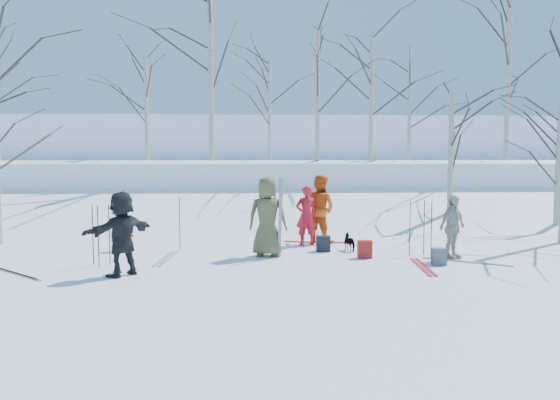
{
  "coord_description": "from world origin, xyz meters",
  "views": [
    {
      "loc": [
        -0.74,
        -12.15,
        2.43
      ],
      "look_at": [
        0.0,
        1.5,
        1.3
      ],
      "focal_mm": 35.0,
      "sensor_mm": 36.0,
      "label": 1
    }
  ],
  "objects": [
    {
      "name": "skier_grey_west",
      "position": [
        -3.33,
        -1.15,
        0.86
      ],
      "size": [
        1.42,
        1.53,
        1.71
      ],
      "primitive_type": "imported",
      "rotation": [
        0.0,
        0.0,
        4.0
      ],
      "color": "black",
      "rests_on": "ground"
    },
    {
      "name": "ski_pole_a",
      "position": [
        -4.23,
        0.0,
        0.67
      ],
      "size": [
        0.02,
        0.02,
        1.34
      ],
      "primitive_type": "cylinder",
      "color": "black",
      "rests_on": "ground"
    },
    {
      "name": "upright_ski_right",
      "position": [
        -0.04,
        0.63,
        0.95
      ],
      "size": [
        0.14,
        0.23,
        1.89
      ],
      "primitive_type": "cube",
      "rotation": [
        0.1,
        0.0,
        0.32
      ],
      "color": "silver",
      "rests_on": "ground"
    },
    {
      "name": "upright_ski_left",
      "position": [
        -0.05,
        0.61,
        0.95
      ],
      "size": [
        0.11,
        0.17,
        1.9
      ],
      "primitive_type": "cube",
      "rotation": [
        0.07,
        0.0,
        0.27
      ],
      "color": "silver",
      "rests_on": "ground"
    },
    {
      "name": "ski_pole_h",
      "position": [
        3.49,
        0.83,
        0.67
      ],
      "size": [
        0.02,
        0.02,
        1.34
      ],
      "primitive_type": "cylinder",
      "color": "black",
      "rests_on": "ground"
    },
    {
      "name": "birch_edge_c",
      "position": [
        9.07,
        4.76,
        2.06
      ],
      "size": [
        3.48,
        3.48,
        4.12
      ],
      "primitive_type": null,
      "color": "silver",
      "rests_on": "ground"
    },
    {
      "name": "ski_pair_d",
      "position": [
        2.99,
        -0.67,
        0.01
      ],
      "size": [
        0.53,
        1.94,
        0.02
      ],
      "primitive_type": null,
      "rotation": [
        0.0,
        0.0,
        -0.09
      ],
      "color": "#B31923",
      "rests_on": "ground"
    },
    {
      "name": "backpack_dark",
      "position": [
        1.08,
        1.39,
        0.2
      ],
      "size": [
        0.34,
        0.24,
        0.4
      ],
      "primitive_type": "cube",
      "color": "black",
      "rests_on": "ground"
    },
    {
      "name": "ski_pole_b",
      "position": [
        1.1,
        2.72,
        0.67
      ],
      "size": [
        0.02,
        0.02,
        1.34
      ],
      "primitive_type": "cylinder",
      "color": "black",
      "rests_on": "ground"
    },
    {
      "name": "ski_pair_b",
      "position": [
        -2.72,
        0.62,
        0.01
      ],
      "size": [
        0.54,
        1.94,
        0.02
      ],
      "primitive_type": null,
      "rotation": [
        0.0,
        0.0,
        -0.09
      ],
      "color": "silver",
      "rests_on": "ground"
    },
    {
      "name": "dog",
      "position": [
        1.79,
        1.42,
        0.23
      ],
      "size": [
        0.43,
        0.59,
        0.45
      ],
      "primitive_type": "imported",
      "rotation": [
        0.0,
        0.0,
        3.52
      ],
      "color": "black",
      "rests_on": "ground"
    },
    {
      "name": "snow_plateau",
      "position": [
        0.0,
        17.0,
        1.0
      ],
      "size": [
        70.0,
        18.0,
        2.2
      ],
      "primitive_type": "cube",
      "color": "white",
      "rests_on": "ground"
    },
    {
      "name": "skier_redor_behind",
      "position": [
        1.17,
        2.81,
        0.94
      ],
      "size": [
        1.16,
        1.13,
        1.88
      ],
      "primitive_type": "imported",
      "rotation": [
        0.0,
        0.0,
        2.45
      ],
      "color": "#DC5210",
      "rests_on": "ground"
    },
    {
      "name": "birch_plateau_d",
      "position": [
        4.31,
        10.64,
        4.85
      ],
      "size": [
        4.31,
        4.31,
        5.29
      ],
      "primitive_type": null,
      "color": "silver",
      "rests_on": "snow_plateau"
    },
    {
      "name": "skier_olive_center",
      "position": [
        -0.34,
        0.82,
        0.96
      ],
      "size": [
        1.04,
        0.78,
        1.91
      ],
      "primitive_type": "imported",
      "rotation": [
        0.0,
        0.0,
        2.95
      ],
      "color": "#4D4F2F",
      "rests_on": "ground"
    },
    {
      "name": "ski_pole_e",
      "position": [
        3.11,
        0.73,
        0.67
      ],
      "size": [
        0.02,
        0.02,
        1.34
      ],
      "primitive_type": "cylinder",
      "color": "black",
      "rests_on": "ground"
    },
    {
      "name": "ski_pair_a",
      "position": [
        1.13,
        2.8,
        0.01
      ],
      "size": [
        0.9,
        1.97,
        0.02
      ],
      "primitive_type": null,
      "rotation": [
        0.0,
        0.0,
        1.38
      ],
      "color": "#B31923",
      "rests_on": "ground"
    },
    {
      "name": "birch_plateau_a",
      "position": [
        2.14,
        11.27,
        5.06
      ],
      "size": [
        4.61,
        4.61,
        5.72
      ],
      "primitive_type": null,
      "color": "silver",
      "rests_on": "snow_plateau"
    },
    {
      "name": "far_hill",
      "position": [
        0.0,
        38.0,
        2.0
      ],
      "size": [
        90.0,
        30.0,
        6.0
      ],
      "primitive_type": "cube",
      "color": "white",
      "rests_on": "ground"
    },
    {
      "name": "birch_plateau_e",
      "position": [
        -5.43,
        13.02,
        4.55
      ],
      "size": [
        3.9,
        3.9,
        4.71
      ],
      "primitive_type": null,
      "color": "silver",
      "rests_on": "snow_plateau"
    },
    {
      "name": "snow_ramp",
      "position": [
        0.0,
        7.0,
        0.15
      ],
      "size": [
        70.0,
        9.49,
        4.12
      ],
      "primitive_type": "cube",
      "rotation": [
        0.3,
        0.0,
        0.0
      ],
      "color": "white",
      "rests_on": "ground"
    },
    {
      "name": "birch_plateau_b",
      "position": [
        6.55,
        12.68,
        4.27
      ],
      "size": [
        3.5,
        3.5,
        4.15
      ],
      "primitive_type": null,
      "color": "silver",
      "rests_on": "snow_plateau"
    },
    {
      "name": "birch_plateau_c",
      "position": [
        0.28,
        16.67,
        4.79
      ],
      "size": [
        4.23,
        4.23,
        5.19
      ],
      "primitive_type": null,
      "color": "silver",
      "rests_on": "snow_plateau"
    },
    {
      "name": "birch_edge_e",
      "position": [
        5.92,
        5.69,
        2.27
      ],
      "size": [
        3.78,
        3.78,
        4.55
      ],
      "primitive_type": null,
      "color": "silver",
      "rests_on": "ground"
    },
    {
      "name": "skier_red_seated",
      "position": [
        -3.89,
        1.82,
        0.44
      ],
      "size": [
        0.46,
        0.63,
        0.88
      ],
      "primitive_type": "imported",
      "rotation": [
        0.0,
        0.0,
        1.31
      ],
      "color": "red",
      "rests_on": "ground"
    },
    {
      "name": "ski_pair_e",
      "position": [
        4.15,
        -0.18,
        0.01
      ],
      "size": [
        1.91,
        2.08,
        0.02
      ],
      "primitive_type": null,
      "rotation": [
        0.0,
        0.0,
        1.01
      ],
      "color": "silver",
      "rests_on": "ground"
    },
    {
      "name": "birch_plateau_g",
      "position": [
        -2.33,
        10.4,
        6.0
      ],
      "size": [
        5.92,
        5.92,
        7.6
      ],
      "primitive_type": null,
      "color": "silver",
      "rests_on": "snow_plateau"
    },
    {
      "name": "ski_pair_c",
      "position": [
        -5.55,
        -0.88,
        0.01
      ],
      "size": [
        2.09,
        2.1,
        0.02
      ],
      "primitive_type": null,
      "rotation": [
        0.0,
        0.0,
        0.83
      ],
      "color": "silver",
      "rests_on": "ground"
    },
    {
      "name": "birch_plateau_f",
      "position": [
        10.29,
        10.94,
        5.56
      ],
      "size": [
        5.3,
        5.3,
        6.72
      ],
      "primitive_type": null,
      "color": "silver",
      "rests_on": "snow_plateau"
    },
    {
      "name": "ski_pole_g",
      "position": [
        3.51,
        0.37,
        0.67
      ],
      "size": [
        0.02,
        0.02,
        1.34
      ],
      "primitive_type": "cylinder",
      "color": "black",
      "rests_on": "ground"
    },
    {
      "name": "backpack_red",
      "position": [
        1.95,
        0.45,
        0.21
      ],
      "size": [
        0.32,
        0.22,
        0.42
      ],
      "primitive_type": "cube",
      "color": "maroon",
      "rests_on": "ground"
    },
    {
      "name": "ground",
      "position": [
        0.0,
        0.0,
        0.0
      ],
      "size": [
        120.0,
        120.0,
        0.0
      ],
      "primitive_type": "plane",
      "color": "white",
      "rests_on": "ground"
    },
    {
      "name": "ski_pole_d",
      "position": [
        -3.86,
        -0.04,
        0.67
      ],
      "size": [
        0.02,
        0.02,
        1.34
      ],
      "primitive_type": "cylinder",
      "color": "black",
      "rests_on": "ground"
    },
    {
      "name": "skier_red_north",
      "position": [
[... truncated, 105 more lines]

